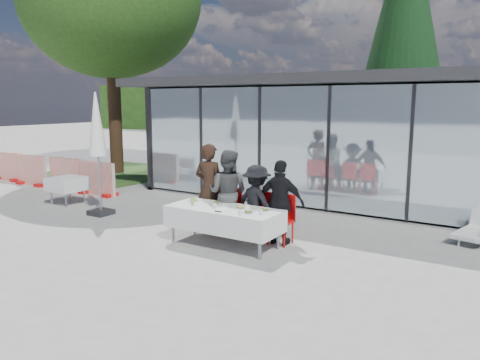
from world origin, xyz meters
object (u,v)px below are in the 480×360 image
(plate_a, at_px, (193,200))
(plate_extra, at_px, (248,212))
(plate_b, at_px, (217,203))
(diner_b, at_px, (228,193))
(diner_chair_d, at_px, (283,216))
(diner_c, at_px, (257,203))
(dining_table, at_px, (224,218))
(market_umbrella, at_px, (97,133))
(lounger, at_px, (480,227))
(deciduous_tree, at_px, (110,0))
(diner_a, at_px, (209,188))
(folded_eyeglasses, at_px, (218,211))
(diner_chair_c, at_px, (259,213))
(juice_bottle, at_px, (193,201))
(plate_c, at_px, (241,207))
(spare_table_left, at_px, (67,184))
(construction_barriers, at_px, (34,172))
(diner_chair_b, at_px, (230,209))
(plate_d, at_px, (265,210))
(conifer_tree, at_px, (405,19))
(diner_d, at_px, (281,203))

(plate_a, xyz_separation_m, plate_extra, (1.51, -0.31, 0.00))
(plate_b, bearing_deg, diner_b, 96.61)
(diner_chair_d, height_order, plate_b, diner_chair_d)
(diner_b, height_order, diner_c, diner_b)
(dining_table, xyz_separation_m, market_umbrella, (-3.99, 0.43, 1.48))
(lounger, height_order, deciduous_tree, deciduous_tree)
(diner_a, xyz_separation_m, plate_b, (0.52, -0.48, -0.18))
(folded_eyeglasses, bearing_deg, diner_a, 132.66)
(plate_b, bearing_deg, diner_chair_c, 41.76)
(juice_bottle, bearing_deg, plate_c, 11.62)
(spare_table_left, bearing_deg, construction_barriers, 158.95)
(plate_c, xyz_separation_m, deciduous_tree, (-9.16, 5.42, 5.71))
(plate_extra, bearing_deg, plate_c, 142.23)
(plate_a, distance_m, lounger, 5.85)
(diner_chair_b, xyz_separation_m, diner_chair_d, (1.24, 0.00, 0.00))
(diner_c, distance_m, spare_table_left, 6.06)
(plate_d, height_order, deciduous_tree, deciduous_tree)
(diner_b, xyz_separation_m, construction_barriers, (-8.85, 1.48, -0.46))
(diner_c, distance_m, diner_chair_d, 0.59)
(diner_chair_c, height_order, lounger, diner_chair_c)
(construction_barriers, relative_size, lounger, 5.45)
(folded_eyeglasses, height_order, spare_table_left, folded_eyeglasses)
(lounger, bearing_deg, folded_eyeglasses, -140.05)
(spare_table_left, distance_m, construction_barriers, 3.74)
(juice_bottle, bearing_deg, lounger, 33.29)
(plate_b, bearing_deg, conifer_tree, 87.85)
(construction_barriers, bearing_deg, juice_bottle, -14.78)
(plate_d, relative_size, spare_table_left, 0.29)
(diner_chair_d, relative_size, lounger, 0.68)
(diner_d, height_order, plate_a, diner_d)
(plate_a, bearing_deg, conifer_tree, 85.20)
(diner_c, height_order, construction_barriers, diner_c)
(market_umbrella, distance_m, deciduous_tree, 8.32)
(diner_chair_c, xyz_separation_m, juice_bottle, (-1.02, -0.86, 0.29))
(diner_c, relative_size, plate_extra, 6.17)
(plate_c, xyz_separation_m, plate_extra, (0.32, -0.25, 0.00))
(plate_a, distance_m, plate_d, 1.68)
(diner_c, xyz_separation_m, construction_barriers, (-9.55, 1.48, -0.33))
(deciduous_tree, bearing_deg, dining_table, -32.02)
(diner_chair_c, distance_m, lounger, 4.49)
(diner_b, distance_m, deciduous_tree, 11.26)
(diner_chair_c, distance_m, plate_a, 1.37)
(dining_table, relative_size, conifer_tree, 0.22)
(diner_chair_d, xyz_separation_m, plate_c, (-0.56, -0.65, 0.24))
(diner_a, relative_size, plate_a, 7.69)
(spare_table_left, bearing_deg, plate_c, -6.61)
(spare_table_left, distance_m, deciduous_tree, 8.20)
(spare_table_left, height_order, deciduous_tree, deciduous_tree)
(diner_c, distance_m, juice_bottle, 1.28)
(plate_a, relative_size, spare_table_left, 0.29)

